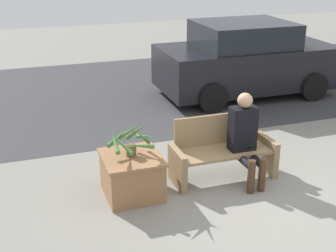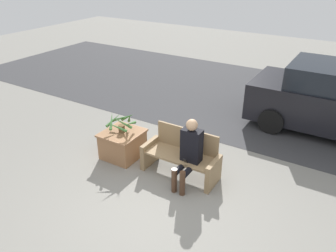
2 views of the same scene
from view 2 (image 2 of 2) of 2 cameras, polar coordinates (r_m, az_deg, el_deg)
ground_plane at (r=5.75m, az=-0.79°, el=-13.73°), size 30.00×30.00×0.00m
road_surface at (r=10.17m, az=15.91°, el=4.39°), size 20.00×6.00×0.01m
bench at (r=6.30m, az=2.40°, el=-5.18°), size 1.49×0.57×0.89m
person_seated at (r=5.90m, az=3.68°, el=-4.36°), size 0.37×0.64×1.28m
planter_box at (r=6.94m, az=-7.88°, el=-3.00°), size 0.77×0.81×0.57m
potted_plant at (r=6.71m, az=-8.07°, el=0.65°), size 0.60×0.62×0.47m
parked_car at (r=8.69m, az=26.89°, el=4.06°), size 3.80×1.98×1.61m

